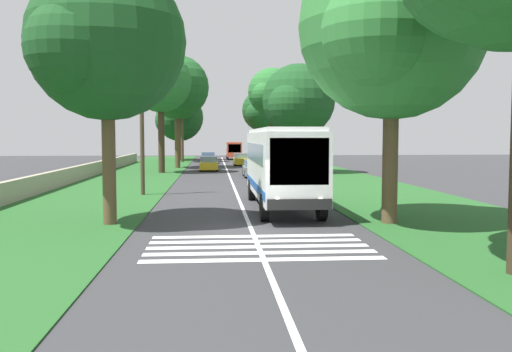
{
  "coord_description": "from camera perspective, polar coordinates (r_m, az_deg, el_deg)",
  "views": [
    {
      "loc": [
        -19.26,
        1.36,
        3.37
      ],
      "look_at": [
        5.5,
        -0.54,
        1.6
      ],
      "focal_mm": 39.12,
      "sensor_mm": 36.0,
      "label": 1
    }
  ],
  "objects": [
    {
      "name": "roadside_tree_left_3",
      "position": [
        79.65,
        -7.96,
        5.81
      ],
      "size": [
        8.22,
        6.67,
        9.33
      ],
      "color": "#4C3826",
      "rests_on": "grass_verge_left"
    },
    {
      "name": "roadside_tree_right_3",
      "position": [
        83.5,
        0.62,
        6.58
      ],
      "size": [
        7.48,
        6.22,
        10.28
      ],
      "color": "#4C3826",
      "rests_on": "grass_verge_right"
    },
    {
      "name": "coach_bus",
      "position": [
        26.01,
        2.59,
        1.37
      ],
      "size": [
        11.16,
        2.62,
        3.73
      ],
      "color": "white",
      "rests_on": "ground"
    },
    {
      "name": "roadside_tree_left_1",
      "position": [
        22.15,
        -15.24,
        12.72
      ],
      "size": [
        6.73,
        5.9,
        9.81
      ],
      "color": "brown",
      "rests_on": "grass_verge_left"
    },
    {
      "name": "trailing_car_3",
      "position": [
        69.95,
        -4.9,
        1.84
      ],
      "size": [
        4.3,
        1.78,
        1.43
      ],
      "color": "navy",
      "rests_on": "ground"
    },
    {
      "name": "trailing_minibus_0",
      "position": [
        81.71,
        -2.28,
        2.79
      ],
      "size": [
        6.0,
        2.14,
        2.53
      ],
      "color": "#CC4C33",
      "rests_on": "ground"
    },
    {
      "name": "roadside_wall",
      "position": [
        40.67,
        -18.96,
        -0.06
      ],
      "size": [
        70.0,
        0.4,
        1.11
      ],
      "primitive_type": "cube",
      "color": "#9E937F",
      "rests_on": "grass_verge_left"
    },
    {
      "name": "roadside_tree_left_0",
      "position": [
        60.03,
        -8.19,
        8.79
      ],
      "size": [
        7.93,
        6.72,
        11.86
      ],
      "color": "brown",
      "rests_on": "grass_verge_left"
    },
    {
      "name": "grass_verge_right",
      "position": [
        35.73,
        11.15,
        -1.38
      ],
      "size": [
        120.0,
        8.0,
        0.04
      ],
      "primitive_type": "cube",
      "color": "#235623",
      "rests_on": "ground"
    },
    {
      "name": "roadside_tree_right_0",
      "position": [
        22.46,
        13.26,
        14.21
      ],
      "size": [
        8.32,
        7.12,
        11.07
      ],
      "color": "brown",
      "rests_on": "grass_verge_right"
    },
    {
      "name": "centre_line",
      "position": [
        34.45,
        -2.11,
        -1.53
      ],
      "size": [
        110.0,
        0.16,
        0.01
      ],
      "primitive_type": "cube",
      "color": "silver",
      "rests_on": "ground"
    },
    {
      "name": "zebra_crossing",
      "position": [
        17.16,
        0.25,
        -7.23
      ],
      "size": [
        4.05,
        6.8,
        0.01
      ],
      "color": "silver",
      "rests_on": "ground"
    },
    {
      "name": "roadside_tree_left_4",
      "position": [
        73.64,
        -7.66,
        7.39
      ],
      "size": [
        5.5,
        4.48,
        10.04
      ],
      "color": "#4C3826",
      "rests_on": "grass_verge_left"
    },
    {
      "name": "grass_verge_left",
      "position": [
        35.1,
        -15.61,
        -1.55
      ],
      "size": [
        120.0,
        8.0,
        0.04
      ],
      "primitive_type": "cube",
      "color": "#235623",
      "rests_on": "ground"
    },
    {
      "name": "roadside_tree_right_1",
      "position": [
        51.19,
        4.2,
        7.54
      ],
      "size": [
        7.77,
        6.62,
        9.91
      ],
      "color": "brown",
      "rests_on": "grass_verge_right"
    },
    {
      "name": "roadside_tree_left_2",
      "position": [
        52.05,
        -9.87,
        9.33
      ],
      "size": [
        6.36,
        5.61,
        11.12
      ],
      "color": "#3D2D1E",
      "rests_on": "grass_verge_left"
    },
    {
      "name": "trailing_car_2",
      "position": [
        64.91,
        -1.51,
        1.68
      ],
      "size": [
        4.3,
        1.78,
        1.43
      ],
      "color": "gold",
      "rests_on": "ground"
    },
    {
      "name": "ground",
      "position": [
        19.6,
        -0.34,
        -5.82
      ],
      "size": [
        160.0,
        160.0,
        0.0
      ],
      "primitive_type": "plane",
      "color": "#333335"
    },
    {
      "name": "utility_pole",
      "position": [
        32.4,
        -11.58,
        5.31
      ],
      "size": [
        0.24,
        1.4,
        7.86
      ],
      "color": "#473828",
      "rests_on": "grass_verge_left"
    },
    {
      "name": "trailing_car_1",
      "position": [
        54.96,
        -4.84,
        1.24
      ],
      "size": [
        4.3,
        1.78,
        1.43
      ],
      "color": "gold",
      "rests_on": "ground"
    },
    {
      "name": "roadside_tree_right_4",
      "position": [
        60.91,
        1.55,
        8.44
      ],
      "size": [
        6.01,
        5.21,
        10.72
      ],
      "color": "#3D2D1E",
      "rests_on": "grass_verge_right"
    },
    {
      "name": "trailing_car_0",
      "position": [
        46.3,
        -0.18,
        0.73
      ],
      "size": [
        4.3,
        1.78,
        1.43
      ],
      "color": "gray",
      "rests_on": "ground"
    }
  ]
}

